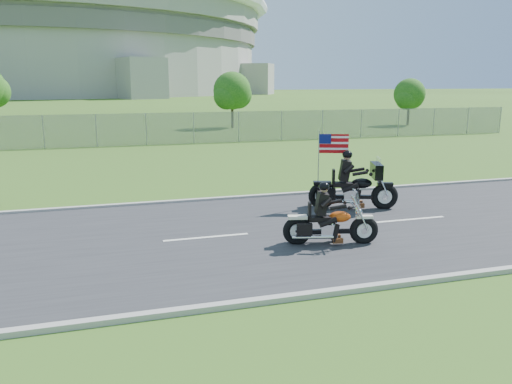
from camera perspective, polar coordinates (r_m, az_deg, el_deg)
name	(u,v)px	position (r m, az deg, el deg)	size (l,w,h in m)	color
ground	(280,232)	(13.41, 2.76, -4.63)	(420.00, 420.00, 0.00)	#324E18
road	(280,232)	(13.40, 2.76, -4.55)	(120.00, 8.00, 0.04)	#28282B
curb_north	(242,197)	(17.14, -1.66, -0.63)	(120.00, 0.18, 0.12)	#9E9B93
curb_south	(349,290)	(9.89, 10.58, -10.97)	(120.00, 0.18, 0.12)	#9E9B93
fence	(96,130)	(32.24, -17.79, 6.72)	(60.00, 0.03, 2.00)	gray
stadium	(54,45)	(183.14, -22.08, 15.35)	(140.40, 140.40, 29.20)	#A3A099
tree_fence_near	(232,93)	(43.37, -2.71, 11.27)	(3.52, 3.28, 4.75)	#382316
tree_fence_far	(410,96)	(47.97, 17.14, 10.46)	(3.08, 2.87, 4.20)	#382316
motorcycle_lead	(329,225)	(12.38, 8.37, -3.78)	(2.34, 0.95, 1.60)	black
motorcycle_follow	(353,190)	(15.90, 11.03, 0.28)	(2.72, 1.36, 2.34)	black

